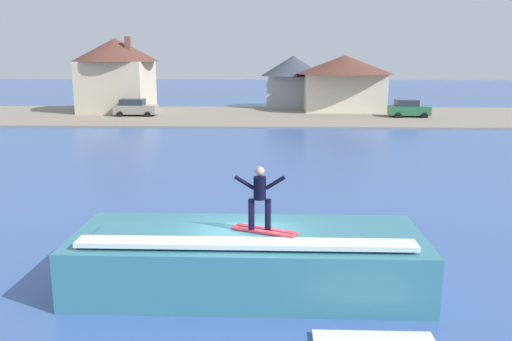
# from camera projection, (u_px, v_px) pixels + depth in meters

# --- Properties ---
(ground_plane) EXTENTS (260.00, 260.00, 0.00)m
(ground_plane) POSITION_uv_depth(u_px,v_px,m) (245.00, 289.00, 14.19)
(ground_plane) COLOR #3A5A9C
(wave_crest) EXTENTS (9.27, 3.52, 1.72)m
(wave_crest) POSITION_uv_depth(u_px,v_px,m) (248.00, 259.00, 14.16)
(wave_crest) COLOR teal
(wave_crest) RESTS_ON ground_plane
(surfboard) EXTENTS (1.74, 1.03, 0.06)m
(surfboard) POSITION_uv_depth(u_px,v_px,m) (265.00, 231.00, 13.57)
(surfboard) COLOR #D8333F
(surfboard) RESTS_ON wave_crest
(surfer) EXTENTS (1.30, 0.32, 1.66)m
(surfer) POSITION_uv_depth(u_px,v_px,m) (260.00, 194.00, 13.38)
(surfer) COLOR black
(surfer) RESTS_ON surfboard
(shoreline_bank) EXTENTS (120.00, 18.60, 0.11)m
(shoreline_bank) POSITION_uv_depth(u_px,v_px,m) (268.00, 116.00, 55.15)
(shoreline_bank) COLOR gray
(shoreline_bank) RESTS_ON ground_plane
(car_near_shore) EXTENTS (4.36, 2.16, 1.86)m
(car_near_shore) POSITION_uv_depth(u_px,v_px,m) (135.00, 108.00, 54.39)
(car_near_shore) COLOR gray
(car_near_shore) RESTS_ON ground_plane
(car_far_shore) EXTENTS (4.01, 2.20, 1.86)m
(car_far_shore) POSITION_uv_depth(u_px,v_px,m) (409.00, 109.00, 53.39)
(car_far_shore) COLOR #23663D
(car_far_shore) RESTS_ON ground_plane
(house_with_chimney) EXTENTS (9.50, 9.50, 8.23)m
(house_with_chimney) POSITION_uv_depth(u_px,v_px,m) (116.00, 71.00, 58.20)
(house_with_chimney) COLOR beige
(house_with_chimney) RESTS_ON ground_plane
(house_gabled_white) EXTENTS (10.79, 10.79, 6.25)m
(house_gabled_white) POSITION_uv_depth(u_px,v_px,m) (344.00, 78.00, 58.72)
(house_gabled_white) COLOR beige
(house_gabled_white) RESTS_ON ground_plane
(house_small_cottage) EXTENTS (7.68, 7.68, 6.21)m
(house_small_cottage) POSITION_uv_depth(u_px,v_px,m) (293.00, 78.00, 62.98)
(house_small_cottage) COLOR #9EA3AD
(house_small_cottage) RESTS_ON ground_plane
(tree_tall_bare) EXTENTS (2.28, 2.28, 5.33)m
(tree_tall_bare) POSITION_uv_depth(u_px,v_px,m) (140.00, 74.00, 61.56)
(tree_tall_bare) COLOR brown
(tree_tall_bare) RESTS_ON ground_plane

